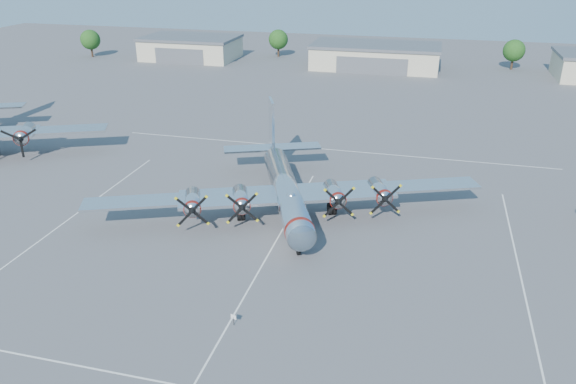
% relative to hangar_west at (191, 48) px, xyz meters
% --- Properties ---
extents(ground, '(260.00, 260.00, 0.00)m').
position_rel_hangar_west_xyz_m(ground, '(45.00, -81.96, -2.71)').
color(ground, '#535356').
rests_on(ground, ground).
extents(parking_lines, '(60.00, 50.08, 0.01)m').
position_rel_hangar_west_xyz_m(parking_lines, '(45.00, -83.71, -2.71)').
color(parking_lines, silver).
rests_on(parking_lines, ground).
extents(hangar_west, '(22.60, 14.60, 5.40)m').
position_rel_hangar_west_xyz_m(hangar_west, '(0.00, 0.00, 0.00)').
color(hangar_west, beige).
rests_on(hangar_west, ground).
extents(hangar_center, '(28.60, 14.60, 5.40)m').
position_rel_hangar_west_xyz_m(hangar_center, '(45.00, -0.00, -0.00)').
color(hangar_center, beige).
rests_on(hangar_center, ground).
extents(tree_far_west, '(4.80, 4.80, 6.64)m').
position_rel_hangar_west_xyz_m(tree_far_west, '(-25.00, -3.96, 1.51)').
color(tree_far_west, '#382619').
rests_on(tree_far_west, ground).
extents(tree_west, '(4.80, 4.80, 6.64)m').
position_rel_hangar_west_xyz_m(tree_west, '(20.00, 8.04, 1.51)').
color(tree_west, '#382619').
rests_on(tree_west, ground).
extents(tree_east, '(4.80, 4.80, 6.64)m').
position_rel_hangar_west_xyz_m(tree_east, '(75.00, 6.04, 1.51)').
color(tree_east, '#382619').
rests_on(tree_east, ground).
extents(main_bomber_b29, '(47.97, 41.02, 8.95)m').
position_rel_hangar_west_xyz_m(main_bomber_b29, '(44.04, -77.02, -2.71)').
color(main_bomber_b29, silver).
rests_on(main_bomber_b29, ground).
extents(info_placard, '(0.47, 0.16, 0.91)m').
position_rel_hangar_west_xyz_m(info_placard, '(45.41, -97.14, -2.08)').
color(info_placard, black).
rests_on(info_placard, ground).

